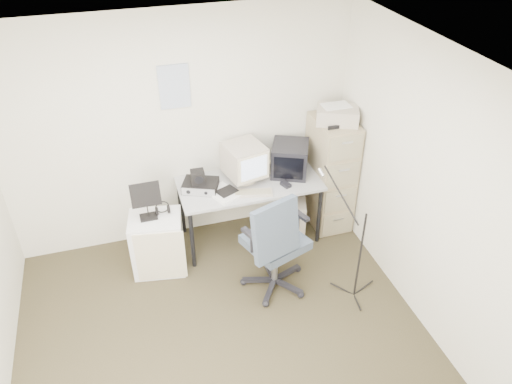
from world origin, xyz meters
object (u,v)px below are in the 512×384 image
object	(u,v)px
filing_cabinet	(330,173)
desk	(250,210)
office_chair	(275,240)
side_cart	(158,243)

from	to	relation	value
filing_cabinet	desk	size ratio (longest dim) A/B	0.87
filing_cabinet	office_chair	world-z (taller)	filing_cabinet
filing_cabinet	desk	world-z (taller)	filing_cabinet
filing_cabinet	side_cart	distance (m)	2.03
office_chair	side_cart	distance (m)	1.25
desk	side_cart	bearing A→B (deg)	-168.60
desk	office_chair	bearing A→B (deg)	-88.67
office_chair	side_cart	world-z (taller)	office_chair
filing_cabinet	desk	xyz separation A→B (m)	(-0.95, -0.03, -0.29)
filing_cabinet	desk	distance (m)	0.99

